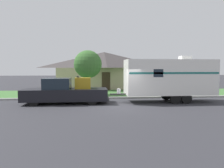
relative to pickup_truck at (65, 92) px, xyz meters
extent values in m
plane|color=#2D2D33|center=(4.10, -1.62, -0.84)|extent=(120.00, 120.00, 0.00)
cube|color=#999993|center=(4.10, 2.13, -0.77)|extent=(80.00, 0.30, 0.14)
cube|color=#3D6B33|center=(4.10, 5.78, -0.82)|extent=(80.00, 7.00, 0.03)
cube|color=tan|center=(3.64, 12.58, 0.46)|extent=(11.44, 6.72, 2.60)
pyramid|color=#3D3838|center=(3.64, 12.58, 2.79)|extent=(12.36, 7.26, 2.04)
cube|color=#4C3828|center=(3.64, 9.25, 0.21)|extent=(1.00, 0.06, 2.10)
cylinder|color=black|center=(-2.02, -0.84, -0.41)|extent=(0.86, 0.28, 0.86)
cylinder|color=black|center=(-2.02, 0.84, -0.41)|extent=(0.86, 0.28, 0.86)
cylinder|color=black|center=(1.97, -0.84, -0.41)|extent=(0.86, 0.28, 0.86)
cylinder|color=black|center=(1.97, 0.84, -0.41)|extent=(0.86, 0.28, 0.86)
cube|color=black|center=(-1.18, 0.00, -0.18)|extent=(3.62, 2.03, 0.84)
cube|color=#19232D|center=(-0.53, 0.00, 0.63)|extent=(1.88, 1.87, 0.78)
cube|color=black|center=(1.84, 0.00, -0.18)|extent=(2.44, 2.03, 0.84)
cube|color=#333333|center=(3.12, 0.00, -0.48)|extent=(0.12, 1.83, 0.20)
cube|color=olive|center=(1.31, 0.00, 0.64)|extent=(1.12, 0.85, 0.80)
cube|color=black|center=(0.95, 0.00, 1.12)|extent=(0.10, 0.94, 0.08)
cylinder|color=black|center=(7.95, -0.97, -0.45)|extent=(0.77, 0.22, 0.77)
cylinder|color=black|center=(7.95, 0.97, -0.45)|extent=(0.77, 0.22, 0.77)
cylinder|color=black|center=(8.79, -0.97, -0.45)|extent=(0.77, 0.22, 0.77)
cylinder|color=black|center=(8.79, 0.97, -0.45)|extent=(0.77, 0.22, 0.77)
cube|color=silver|center=(7.84, 0.00, 1.06)|extent=(6.70, 2.22, 2.62)
cube|color=#1E6660|center=(7.84, -1.12, 1.39)|extent=(6.56, 0.01, 0.14)
cube|color=#383838|center=(3.90, 0.00, -0.20)|extent=(1.18, 0.12, 0.10)
cylinder|color=silver|center=(3.96, 0.00, 0.03)|extent=(0.28, 0.28, 0.36)
cube|color=silver|center=(9.04, 0.00, 2.52)|extent=(0.80, 0.68, 0.28)
cube|color=#19232D|center=(6.63, -1.12, 1.39)|extent=(0.70, 0.01, 0.56)
cylinder|color=brown|center=(0.78, 2.87, -0.26)|extent=(0.09, 0.09, 1.15)
cube|color=#B2B2B2|center=(0.78, 2.87, 0.43)|extent=(0.48, 0.20, 0.22)
cylinder|color=brown|center=(1.62, 4.57, 0.14)|extent=(0.24, 0.24, 1.96)
sphere|color=#38662D|center=(1.62, 4.57, 2.10)|extent=(2.62, 2.62, 2.62)
camera|label=1|loc=(1.91, -16.07, 1.77)|focal=35.00mm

